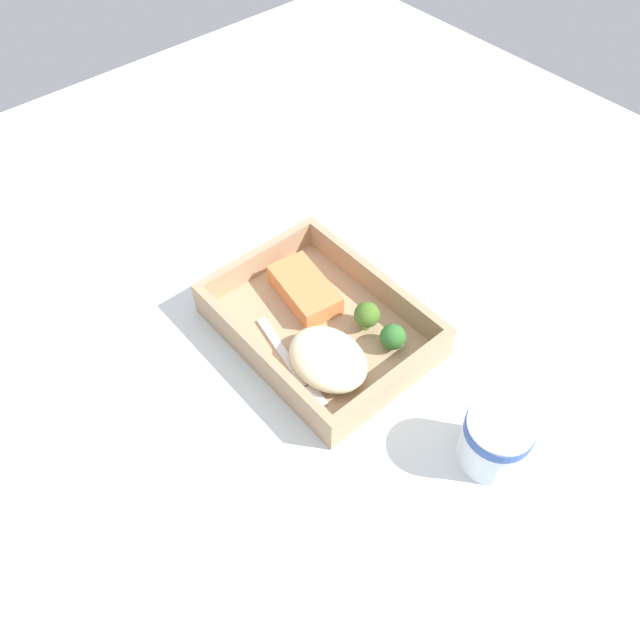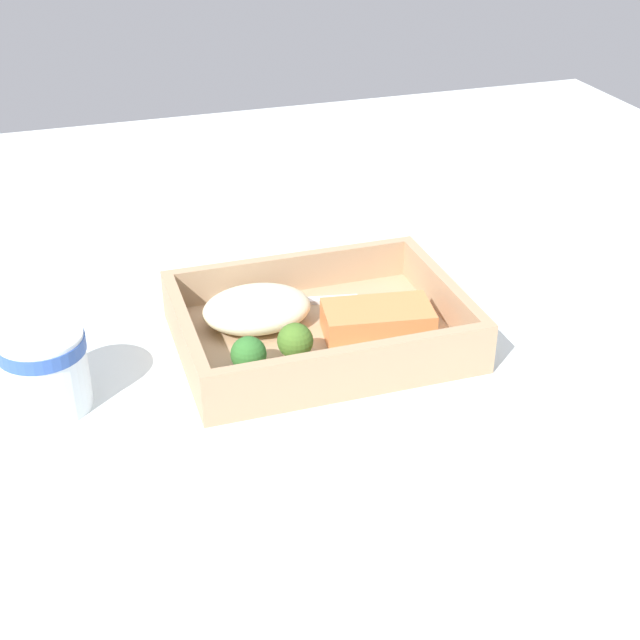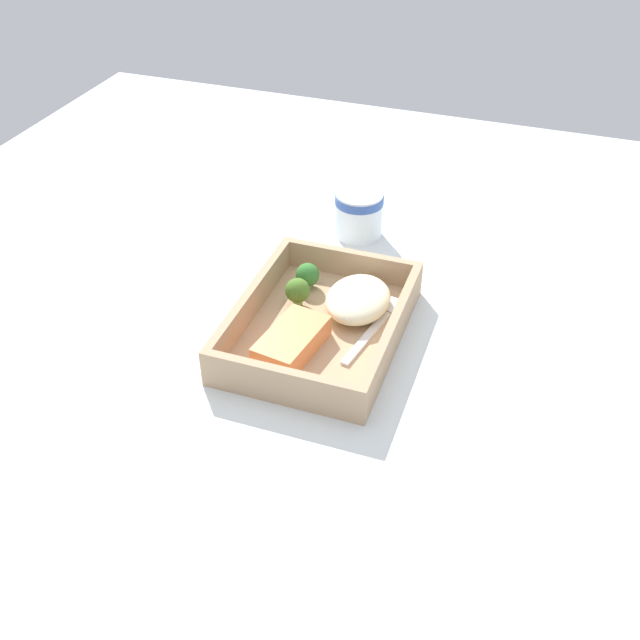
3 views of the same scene
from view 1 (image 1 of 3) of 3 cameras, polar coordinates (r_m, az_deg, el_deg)
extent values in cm
cube|color=silver|center=(85.81, 0.00, -1.56)|extent=(160.00, 160.00, 2.00)
cube|color=tan|center=(84.55, 0.00, -0.90)|extent=(28.54, 21.22, 1.20)
cube|color=tan|center=(78.84, -5.52, -3.43)|extent=(28.54, 1.20, 4.15)
cube|color=tan|center=(87.10, 5.00, 3.58)|extent=(28.54, 1.20, 4.15)
cube|color=tan|center=(89.83, -5.74, 5.35)|extent=(1.20, 18.82, 4.15)
cube|color=tan|center=(76.85, 6.72, -5.72)|extent=(1.20, 18.82, 4.15)
cube|color=#EB854A|center=(86.45, -1.41, 2.79)|extent=(11.72, 7.55, 3.03)
ellipsoid|color=beige|center=(78.60, 0.73, -3.57)|extent=(11.21, 8.75, 3.76)
cylinder|color=#83AF62|center=(82.14, 6.58, -2.20)|extent=(1.30, 1.30, 1.16)
sphere|color=#32702D|center=(80.93, 6.68, -1.55)|extent=(3.43, 3.43, 3.43)
cylinder|color=#7C9A54|center=(83.72, 4.24, -0.28)|extent=(1.32, 1.32, 1.59)
sphere|color=#487226|center=(82.37, 4.31, 0.49)|extent=(3.48, 3.48, 3.48)
cube|color=silver|center=(81.35, -3.38, -3.00)|extent=(12.39, 3.40, 0.44)
cube|color=silver|center=(77.38, -0.62, -7.09)|extent=(3.75, 2.80, 0.44)
cylinder|color=white|center=(74.37, 15.65, -10.57)|extent=(7.56, 7.56, 7.59)
cylinder|color=#3356A8|center=(72.07, 16.11, -9.53)|extent=(7.78, 7.78, 1.37)
camera|label=2|loc=(1.11, 47.03, 27.98)|focal=50.00mm
camera|label=3|loc=(1.14, -48.69, 37.16)|focal=42.00mm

